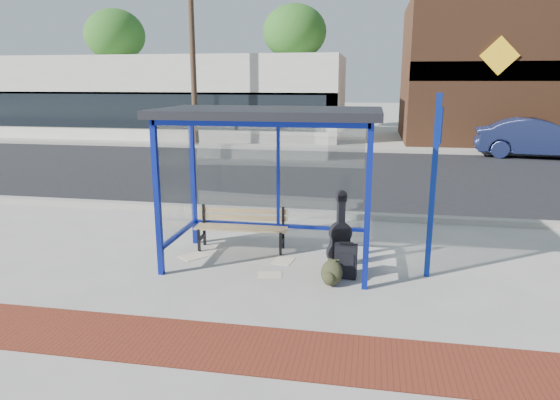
% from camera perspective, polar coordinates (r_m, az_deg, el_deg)
% --- Properties ---
extents(ground, '(120.00, 120.00, 0.00)m').
position_cam_1_polar(ground, '(7.99, -1.19, -7.20)').
color(ground, '#B2ADA0').
rests_on(ground, ground).
extents(brick_paver_strip, '(60.00, 1.00, 0.01)m').
position_cam_1_polar(brick_paver_strip, '(5.70, -6.62, -16.23)').
color(brick_paver_strip, maroon).
rests_on(brick_paver_strip, ground).
extents(curb_near, '(60.00, 0.25, 0.12)m').
position_cam_1_polar(curb_near, '(10.69, 1.91, -1.48)').
color(curb_near, gray).
rests_on(curb_near, ground).
extents(street_asphalt, '(60.00, 10.00, 0.00)m').
position_cam_1_polar(street_asphalt, '(15.65, 4.67, 3.07)').
color(street_asphalt, black).
rests_on(street_asphalt, ground).
extents(curb_far, '(60.00, 0.25, 0.12)m').
position_cam_1_polar(curb_far, '(20.66, 6.11, 5.74)').
color(curb_far, gray).
rests_on(curb_far, ground).
extents(far_sidewalk, '(60.00, 4.00, 0.01)m').
position_cam_1_polar(far_sidewalk, '(22.55, 6.48, 6.23)').
color(far_sidewalk, '#B2ADA0').
rests_on(far_sidewalk, ground).
extents(bus_shelter, '(3.30, 1.80, 2.42)m').
position_cam_1_polar(bus_shelter, '(7.58, -1.16, 7.80)').
color(bus_shelter, navy).
rests_on(bus_shelter, ground).
extents(storefront_white, '(18.00, 6.04, 4.00)m').
position_cam_1_polar(storefront_white, '(27.41, -12.45, 11.47)').
color(storefront_white, silver).
rests_on(storefront_white, ground).
extents(storefront_brown, '(10.00, 7.08, 6.40)m').
position_cam_1_polar(storefront_brown, '(26.62, 25.16, 13.08)').
color(storefront_brown, '#59331E').
rests_on(storefront_brown, ground).
extents(tree_left, '(3.60, 3.60, 7.03)m').
position_cam_1_polar(tree_left, '(33.27, -18.33, 17.38)').
color(tree_left, '#4C3826').
rests_on(tree_left, ground).
extents(tree_mid, '(3.60, 3.60, 7.03)m').
position_cam_1_polar(tree_mid, '(29.78, 1.69, 18.56)').
color(tree_mid, '#4C3826').
rests_on(tree_mid, ground).
extents(utility_pole_west, '(1.60, 0.24, 8.00)m').
position_cam_1_polar(utility_pole_west, '(22.08, -9.97, 16.64)').
color(utility_pole_west, '#4C3826').
rests_on(utility_pole_west, ground).
extents(bench, '(1.58, 0.46, 0.74)m').
position_cam_1_polar(bench, '(8.53, -4.39, -2.91)').
color(bench, black).
rests_on(bench, ground).
extents(guitar_bag, '(0.43, 0.27, 1.14)m').
position_cam_1_polar(guitar_bag, '(7.81, 6.90, -4.56)').
color(guitar_bag, black).
rests_on(guitar_bag, ground).
extents(suitcase, '(0.32, 0.22, 0.55)m').
position_cam_1_polar(suitcase, '(7.40, 7.55, -6.95)').
color(suitcase, black).
rests_on(suitcase, ground).
extents(backpack, '(0.36, 0.34, 0.37)m').
position_cam_1_polar(backpack, '(7.13, 5.88, -8.34)').
color(backpack, black).
rests_on(backpack, ground).
extents(sign_post, '(0.13, 0.33, 2.66)m').
position_cam_1_polar(sign_post, '(7.38, 17.23, 2.54)').
color(sign_post, navy).
rests_on(sign_post, ground).
extents(newspaper_a, '(0.50, 0.52, 0.01)m').
position_cam_1_polar(newspaper_a, '(8.39, -9.89, -6.36)').
color(newspaper_a, white).
rests_on(newspaper_a, ground).
extents(newspaper_b, '(0.40, 0.34, 0.01)m').
position_cam_1_polar(newspaper_b, '(7.51, -1.17, -8.55)').
color(newspaper_b, white).
rests_on(newspaper_b, ground).
extents(newspaper_c, '(0.35, 0.42, 0.01)m').
position_cam_1_polar(newspaper_c, '(8.06, 0.37, -6.99)').
color(newspaper_c, white).
rests_on(newspaper_c, ground).
extents(parked_car, '(4.57, 2.10, 1.45)m').
position_cam_1_polar(parked_car, '(21.07, 27.40, 6.29)').
color(parked_car, '#192148').
rests_on(parked_car, ground).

